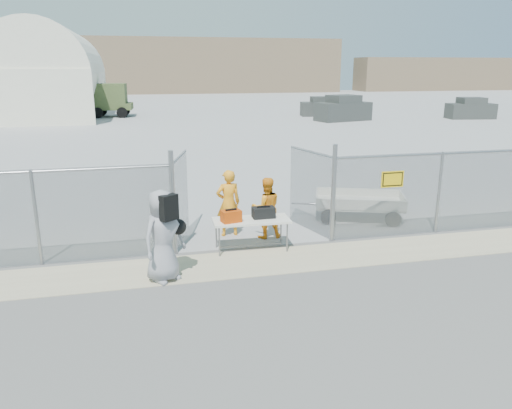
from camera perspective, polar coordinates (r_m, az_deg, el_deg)
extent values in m
plane|color=#575555|center=(10.68, 2.50, -8.50)|extent=(160.00, 160.00, 0.00)
cube|color=#9A9A9A|center=(51.63, -10.44, 10.40)|extent=(160.00, 80.00, 0.01)
cube|color=#BAAF8A|center=(11.57, 1.15, -6.52)|extent=(44.00, 1.60, 0.01)
cube|color=#C84209|center=(11.81, -2.87, -1.34)|extent=(0.50, 0.38, 0.28)
cube|color=black|center=(12.13, 0.86, -0.92)|extent=(0.54, 0.32, 0.26)
imported|color=orange|center=(13.06, -3.17, 0.15)|extent=(0.68, 0.47, 1.78)
imported|color=orange|center=(12.92, 1.18, -0.39)|extent=(0.79, 0.62, 1.61)
imported|color=gray|center=(10.46, -10.57, -3.54)|extent=(1.14, 1.06, 1.96)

